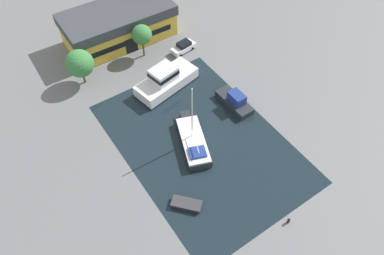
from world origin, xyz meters
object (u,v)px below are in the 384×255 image
object	(u,v)px
warehouse_building	(119,25)
quay_tree_near_building	(142,35)
sailboat_moored	(193,141)
motor_cruiser	(166,80)
cabin_boat	(235,101)
small_dinghy	(187,204)
parked_car	(183,47)
quay_tree_by_water	(80,63)

from	to	relation	value
warehouse_building	quay_tree_near_building	bearing A→B (deg)	-78.65
sailboat_moored	motor_cruiser	size ratio (longest dim) A/B	0.95
warehouse_building	cabin_boat	size ratio (longest dim) A/B	2.95
warehouse_building	cabin_boat	world-z (taller)	warehouse_building
small_dinghy	quay_tree_near_building	bearing A→B (deg)	-151.59
cabin_boat	motor_cruiser	bearing A→B (deg)	124.73
parked_car	warehouse_building	bearing A→B (deg)	30.63
warehouse_building	quay_tree_by_water	xyz separation A→B (m)	(-10.02, -6.85, 0.97)
parked_car	motor_cruiser	world-z (taller)	motor_cruiser
quay_tree_near_building	cabin_boat	world-z (taller)	quay_tree_near_building
warehouse_building	quay_tree_by_water	bearing A→B (deg)	-144.28
parked_car	quay_tree_near_building	bearing A→B (deg)	57.78
quay_tree_near_building	small_dinghy	size ratio (longest dim) A/B	1.56
quay_tree_by_water	cabin_boat	size ratio (longest dim) A/B	0.94
quay_tree_by_water	sailboat_moored	distance (m)	21.56
quay_tree_by_water	cabin_boat	bearing A→B (deg)	-46.33
quay_tree_by_water	parked_car	bearing A→B (deg)	-7.99
quay_tree_by_water	quay_tree_near_building	bearing A→B (deg)	2.00
motor_cruiser	cabin_boat	xyz separation A→B (m)	(6.56, -9.20, -0.58)
quay_tree_by_water	cabin_boat	world-z (taller)	quay_tree_by_water
sailboat_moored	small_dinghy	distance (m)	9.62
parked_car	sailboat_moored	distance (m)	20.24
quay_tree_near_building	quay_tree_by_water	xyz separation A→B (m)	(-11.16, -0.39, -0.38)
parked_car	cabin_boat	bearing A→B (deg)	169.73
cabin_boat	small_dinghy	bearing A→B (deg)	-148.05
quay_tree_near_building	small_dinghy	world-z (taller)	quay_tree_near_building
quay_tree_near_building	cabin_boat	xyz separation A→B (m)	(5.58, -17.93, -3.41)
sailboat_moored	small_dinghy	xyz separation A→B (m)	(-6.06, -7.46, -0.34)
motor_cruiser	small_dinghy	distance (m)	21.13
warehouse_building	motor_cruiser	world-z (taller)	warehouse_building
quay_tree_near_building	small_dinghy	xyz separation A→B (m)	(-9.88, -27.86, -3.96)
motor_cruiser	quay_tree_by_water	bearing A→B (deg)	39.52
quay_tree_by_water	motor_cruiser	distance (m)	13.39
warehouse_building	quay_tree_near_building	distance (m)	6.70
parked_car	sailboat_moored	xyz separation A→B (m)	(-10.05, -17.57, -0.18)
warehouse_building	sailboat_moored	size ratio (longest dim) A/B	1.84
small_dinghy	motor_cruiser	bearing A→B (deg)	-157.03
parked_car	motor_cruiser	size ratio (longest dim) A/B	0.42
sailboat_moored	cabin_boat	bearing A→B (deg)	35.39
motor_cruiser	sailboat_moored	bearing A→B (deg)	155.15
cabin_boat	quay_tree_near_building	bearing A→B (deg)	106.54
warehouse_building	cabin_boat	xyz separation A→B (m)	(6.72, -24.40, -2.05)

